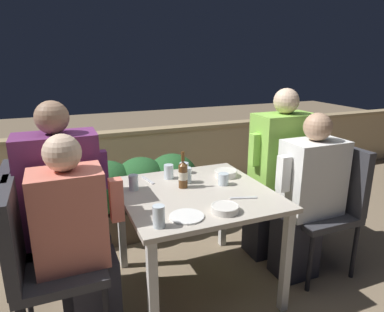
{
  "coord_description": "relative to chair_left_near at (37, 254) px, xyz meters",
  "views": [
    {
      "loc": [
        -0.81,
        -1.9,
        1.56
      ],
      "look_at": [
        0.0,
        0.07,
        0.93
      ],
      "focal_mm": 32.0,
      "sensor_mm": 36.0,
      "label": 1
    }
  ],
  "objects": [
    {
      "name": "chair_left_near",
      "position": [
        0.0,
        0.0,
        0.0
      ],
      "size": [
        0.46,
        0.46,
        0.95
      ],
      "color": "#333338",
      "rests_on": "ground_plane"
    },
    {
      "name": "chair_right_far",
      "position": [
        1.94,
        0.34,
        0.0
      ],
      "size": [
        0.46,
        0.46,
        0.95
      ],
      "color": "#333338",
      "rests_on": "ground_plane"
    },
    {
      "name": "glass_cup_2",
      "position": [
        1.18,
        0.19,
        0.18
      ],
      "size": [
        0.07,
        0.07,
        0.08
      ],
      "color": "silver",
      "rests_on": "dining_table"
    },
    {
      "name": "beer_bottle",
      "position": [
        0.91,
        0.24,
        0.24
      ],
      "size": [
        0.06,
        0.06,
        0.25
      ],
      "color": "brown",
      "rests_on": "dining_table"
    },
    {
      "name": "person_white_polo",
      "position": [
        1.75,
        0.01,
        0.03
      ],
      "size": [
        0.49,
        0.26,
        1.2
      ],
      "color": "#282833",
      "rests_on": "ground_plane"
    },
    {
      "name": "glass_cup_0",
      "position": [
        0.96,
        0.32,
        0.2
      ],
      "size": [
        0.07,
        0.07,
        0.11
      ],
      "color": "silver",
      "rests_on": "dining_table"
    },
    {
      "name": "person_purple_stripe",
      "position": [
        0.18,
        0.31,
        0.09
      ],
      "size": [
        0.52,
        0.26,
        1.32
      ],
      "color": "#282833",
      "rests_on": "ground_plane"
    },
    {
      "name": "dining_table",
      "position": [
        0.96,
        0.15,
        0.06
      ],
      "size": [
        0.94,
        0.94,
        0.71
      ],
      "color": "#BCB2A3",
      "rests_on": "ground_plane"
    },
    {
      "name": "person_green_blouse",
      "position": [
        1.73,
        0.34,
        0.1
      ],
      "size": [
        0.51,
        0.26,
        1.33
      ],
      "color": "#282833",
      "rests_on": "ground_plane"
    },
    {
      "name": "glass_cup_4",
      "position": [
        0.6,
        -0.22,
        0.2
      ],
      "size": [
        0.06,
        0.06,
        0.12
      ],
      "color": "silver",
      "rests_on": "dining_table"
    },
    {
      "name": "glass_cup_1",
      "position": [
        0.87,
        0.44,
        0.2
      ],
      "size": [
        0.07,
        0.07,
        0.1
      ],
      "color": "silver",
      "rests_on": "dining_table"
    },
    {
      "name": "glass_cup_5",
      "position": [
        1.02,
        0.51,
        0.18
      ],
      "size": [
        0.07,
        0.07,
        0.08
      ],
      "color": "silver",
      "rests_on": "dining_table"
    },
    {
      "name": "chair_left_far",
      "position": [
        -0.03,
        0.31,
        0.0
      ],
      "size": [
        0.46,
        0.46,
        0.95
      ],
      "color": "#333338",
      "rests_on": "ground_plane"
    },
    {
      "name": "parapet_wall",
      "position": [
        0.96,
        1.96,
        -0.18
      ],
      "size": [
        9.0,
        0.18,
        0.77
      ],
      "color": "tan",
      "rests_on": "ground_plane"
    },
    {
      "name": "glass_cup_3",
      "position": [
        0.59,
        0.33,
        0.2
      ],
      "size": [
        0.06,
        0.06,
        0.1
      ],
      "color": "silver",
      "rests_on": "dining_table"
    },
    {
      "name": "bowl_1",
      "position": [
        0.99,
        -0.19,
        0.17
      ],
      "size": [
        0.16,
        0.16,
        0.04
      ],
      "color": "silver",
      "rests_on": "dining_table"
    },
    {
      "name": "chair_right_near",
      "position": [
        1.96,
        0.01,
        0.0
      ],
      "size": [
        0.46,
        0.46,
        0.95
      ],
      "color": "#333338",
      "rests_on": "ground_plane"
    },
    {
      "name": "ground_plane",
      "position": [
        0.96,
        0.15,
        -0.57
      ],
      "size": [
        16.0,
        16.0,
        0.0
      ],
      "primitive_type": "plane",
      "color": "#847056"
    },
    {
      "name": "fork_0",
      "position": [
        1.19,
        -0.07,
        0.15
      ],
      "size": [
        0.17,
        0.07,
        0.01
      ],
      "color": "silver",
      "rests_on": "dining_table"
    },
    {
      "name": "fork_1",
      "position": [
        0.72,
        0.46,
        0.15
      ],
      "size": [
        0.05,
        0.17,
        0.01
      ],
      "color": "silver",
      "rests_on": "dining_table"
    },
    {
      "name": "planter_hedge",
      "position": [
        0.81,
        1.04,
        -0.18
      ],
      "size": [
        1.06,
        0.47,
        0.71
      ],
      "color": "brown",
      "rests_on": "ground_plane"
    },
    {
      "name": "plate_0",
      "position": [
        0.77,
        -0.18,
        0.15
      ],
      "size": [
        0.19,
        0.19,
        0.01
      ],
      "color": "white",
      "rests_on": "dining_table"
    },
    {
      "name": "person_coral_top",
      "position": [
        0.21,
        0.0,
        0.03
      ],
      "size": [
        0.47,
        0.26,
        1.19
      ],
      "color": "#282833",
      "rests_on": "ground_plane"
    },
    {
      "name": "bowl_0",
      "position": [
        1.27,
        0.33,
        0.17
      ],
      "size": [
        0.16,
        0.16,
        0.05
      ],
      "color": "silver",
      "rests_on": "dining_table"
    }
  ]
}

